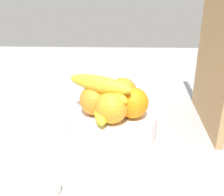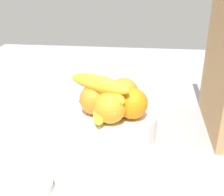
% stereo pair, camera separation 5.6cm
% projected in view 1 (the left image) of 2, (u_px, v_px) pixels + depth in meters
% --- Properties ---
extents(ground_plane, '(1.80, 1.40, 0.03)m').
position_uv_depth(ground_plane, '(112.00, 144.00, 0.77)').
color(ground_plane, gray).
extents(fruit_bowl, '(0.23, 0.23, 0.06)m').
position_uv_depth(fruit_bowl, '(112.00, 123.00, 0.78)').
color(fruit_bowl, white).
rests_on(fruit_bowl, ground_plane).
extents(orange_front_left, '(0.08, 0.08, 0.08)m').
position_uv_depth(orange_front_left, '(123.00, 92.00, 0.78)').
color(orange_front_left, orange).
rests_on(orange_front_left, fruit_bowl).
extents(orange_front_right, '(0.08, 0.08, 0.08)m').
position_uv_depth(orange_front_right, '(99.00, 90.00, 0.80)').
color(orange_front_right, orange).
rests_on(orange_front_right, fruit_bowl).
extents(orange_center, '(0.08, 0.08, 0.08)m').
position_uv_depth(orange_center, '(95.00, 100.00, 0.74)').
color(orange_center, orange).
rests_on(orange_center, fruit_bowl).
extents(orange_back_left, '(0.08, 0.08, 0.08)m').
position_uv_depth(orange_back_left, '(112.00, 108.00, 0.70)').
color(orange_back_left, orange).
rests_on(orange_back_left, fruit_bowl).
extents(orange_back_right, '(0.08, 0.08, 0.08)m').
position_uv_depth(orange_back_right, '(133.00, 103.00, 0.72)').
color(orange_back_right, orange).
rests_on(orange_back_right, fruit_bowl).
extents(banana_bunch, '(0.18, 0.17, 0.11)m').
position_uv_depth(banana_bunch, '(102.00, 95.00, 0.73)').
color(banana_bunch, yellow).
rests_on(banana_bunch, fruit_bowl).
extents(cutting_board, '(0.28, 0.02, 0.36)m').
position_uv_depth(cutting_board, '(214.00, 62.00, 0.77)').
color(cutting_board, tan).
rests_on(cutting_board, ground_plane).
extents(jar_lid, '(0.06, 0.06, 0.02)m').
position_uv_depth(jar_lid, '(45.00, 189.00, 0.58)').
color(jar_lid, silver).
rests_on(jar_lid, ground_plane).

